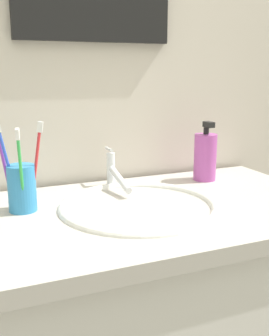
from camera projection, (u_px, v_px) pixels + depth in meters
name	position (u px, v px, depth m)	size (l,w,h in m)	color
tiled_wall_back	(92.00, 78.00, 1.18)	(2.23, 0.04, 2.40)	beige
sink_basin	(139.00, 224.00, 1.00)	(0.39, 0.39, 0.13)	white
faucet	(114.00, 173.00, 1.13)	(0.02, 0.18, 0.11)	silver
toothbrush_cup	(22.00, 188.00, 0.95)	(0.07, 0.07, 0.11)	#338CCC
toothbrush_red	(36.00, 160.00, 0.93)	(0.04, 0.02, 0.20)	red
toothbrush_purple	(4.00, 165.00, 0.93)	(0.04, 0.02, 0.19)	purple
toothbrush_green	(21.00, 166.00, 0.89)	(0.02, 0.05, 0.20)	green
toothbrush_blue	(7.00, 161.00, 0.92)	(0.05, 0.01, 0.21)	blue
soap_dispenser	(205.00, 156.00, 1.22)	(0.07, 0.07, 0.18)	#B24CA5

